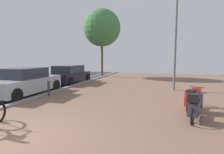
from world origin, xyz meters
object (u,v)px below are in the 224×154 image
scooter_near (195,107)px  scooter_far (192,99)px  parked_car_near (25,82)px  parked_car_far (69,74)px  lamp_post (176,36)px  bollard_far (49,88)px  street_tree (102,28)px

scooter_near → scooter_far: 1.18m
scooter_far → scooter_near: bearing=-94.6°
parked_car_near → parked_car_far: parked_car_near is taller
lamp_post → bollard_far: bearing=-151.2°
scooter_near → street_tree: street_tree is taller
parked_car_near → bollard_far: (1.42, 0.04, -0.27)m
scooter_far → parked_car_near: size_ratio=0.39×
scooter_far → parked_car_far: (-7.99, 5.45, 0.23)m
scooter_far → street_tree: size_ratio=0.23×
parked_car_near → parked_car_far: (0.04, 4.68, -0.01)m
scooter_far → street_tree: (-7.09, 10.68, 4.49)m
scooter_near → bollard_far: size_ratio=2.18×
scooter_near → parked_car_near: parked_car_near is taller
scooter_far → street_tree: 13.58m
lamp_post → street_tree: (-6.68, 6.46, 1.74)m
scooter_near → street_tree: size_ratio=0.25×
scooter_near → scooter_far: bearing=85.4°
parked_car_near → street_tree: bearing=84.6°
lamp_post → bollard_far: 7.61m
street_tree → scooter_far: bearing=-56.4°
parked_car_near → street_tree: (0.94, 9.91, 4.25)m
scooter_near → parked_car_far: parked_car_far is taller
lamp_post → bollard_far: size_ratio=7.40×
street_tree → parked_car_near: bearing=-95.4°
scooter_far → parked_car_far: 9.68m
street_tree → lamp_post: bearing=-44.0°
scooter_far → lamp_post: 5.06m
parked_car_far → lamp_post: lamp_post is taller
parked_car_near → bollard_far: 1.44m
lamp_post → street_tree: street_tree is taller
parked_car_far → street_tree: street_tree is taller
scooter_far → lamp_post: bearing=95.5°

